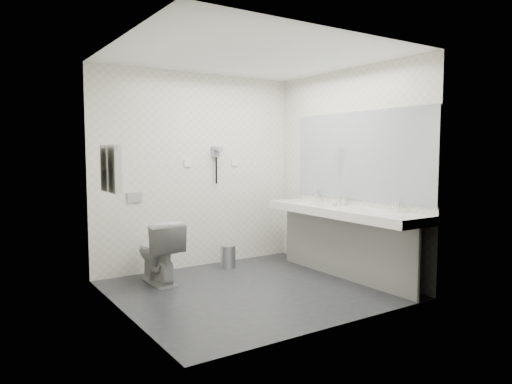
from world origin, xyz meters
TOP-DOWN VIEW (x-y plane):
  - floor at (0.00, 0.00)m, footprint 2.80×2.80m
  - ceiling at (0.00, 0.00)m, footprint 2.80×2.80m
  - wall_back at (0.00, 1.30)m, footprint 2.80×0.00m
  - wall_front at (0.00, -1.30)m, footprint 2.80×0.00m
  - wall_left at (-1.40, 0.00)m, footprint 0.00×2.60m
  - wall_right at (1.40, 0.00)m, footprint 0.00×2.60m
  - vanity_counter at (1.12, -0.20)m, footprint 0.55×2.20m
  - vanity_panel at (1.15, -0.20)m, footprint 0.03×2.15m
  - vanity_post_near at (1.18, -1.24)m, footprint 0.06×0.06m
  - vanity_post_far at (1.18, 0.84)m, footprint 0.06×0.06m
  - mirror at (1.39, -0.20)m, footprint 0.02×2.20m
  - basin_near at (1.12, -0.85)m, footprint 0.40×0.31m
  - basin_far at (1.12, 0.45)m, footprint 0.40×0.31m
  - faucet_near at (1.32, -0.85)m, footprint 0.04×0.04m
  - faucet_far at (1.32, 0.45)m, footprint 0.04×0.04m
  - soap_bottle_a at (1.27, -0.08)m, footprint 0.07×0.07m
  - soap_bottle_b at (1.13, -0.07)m, footprint 0.10×0.10m
  - glass_left at (1.31, -0.02)m, footprint 0.07×0.07m
  - toilet at (-0.75, 0.81)m, footprint 0.41×0.72m
  - flush_plate at (-0.85, 1.29)m, footprint 0.18×0.02m
  - pedal_bin at (0.26, 0.98)m, footprint 0.22×0.22m
  - bin_lid at (0.26, 0.98)m, footprint 0.20×0.20m
  - towel_rail at (-1.35, 0.55)m, footprint 0.02×0.62m
  - towel_near at (-1.34, 0.41)m, footprint 0.07×0.24m
  - towel_far at (-1.34, 0.69)m, footprint 0.07×0.24m
  - dryer_cradle at (0.25, 1.27)m, footprint 0.10×0.04m
  - dryer_barrel at (0.25, 1.20)m, footprint 0.08×0.14m
  - dryer_cord at (0.25, 1.26)m, footprint 0.02×0.02m
  - switch_plate_a at (-0.15, 1.29)m, footprint 0.09×0.02m
  - switch_plate_b at (0.55, 1.29)m, footprint 0.09×0.02m

SIDE VIEW (x-z plane):
  - floor at x=0.00m, z-range 0.00..0.00m
  - pedal_bin at x=0.26m, z-range 0.00..0.28m
  - bin_lid at x=0.26m, z-range 0.28..0.29m
  - toilet at x=-0.75m, z-range 0.00..0.73m
  - vanity_panel at x=1.15m, z-range 0.00..0.75m
  - vanity_post_near at x=1.18m, z-range 0.00..0.75m
  - vanity_post_far at x=1.18m, z-range 0.00..0.75m
  - vanity_counter at x=1.12m, z-range 0.75..0.85m
  - basin_near at x=1.12m, z-range 0.81..0.86m
  - basin_far at x=1.12m, z-range 0.81..0.86m
  - soap_bottle_b at x=1.13m, z-range 0.85..0.94m
  - glass_left at x=1.31m, z-range 0.85..0.96m
  - soap_bottle_a at x=1.27m, z-range 0.85..0.96m
  - faucet_near at x=1.32m, z-range 0.85..1.00m
  - faucet_far at x=1.32m, z-range 0.85..1.00m
  - flush_plate at x=-0.85m, z-range 0.89..1.01m
  - wall_back at x=0.00m, z-range -0.15..2.65m
  - wall_front at x=0.00m, z-range -0.15..2.65m
  - wall_left at x=-1.40m, z-range -0.05..2.55m
  - wall_right at x=1.40m, z-range -0.05..2.55m
  - dryer_cord at x=0.25m, z-range 1.07..1.43m
  - towel_near at x=-1.34m, z-range 1.09..1.57m
  - towel_far at x=-1.34m, z-range 1.09..1.57m
  - switch_plate_a at x=-0.15m, z-range 1.31..1.40m
  - switch_plate_b at x=0.55m, z-range 1.31..1.40m
  - mirror at x=1.39m, z-range 0.92..1.98m
  - dryer_cradle at x=0.25m, z-range 1.43..1.57m
  - dryer_barrel at x=0.25m, z-range 1.49..1.57m
  - towel_rail at x=-1.35m, z-range 1.54..1.56m
  - ceiling at x=0.00m, z-range 2.50..2.50m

